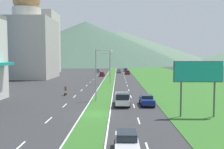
# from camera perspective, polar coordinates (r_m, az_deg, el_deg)

# --- Properties ---
(ground_plane) EXTENTS (600.00, 600.00, 0.00)m
(ground_plane) POSITION_cam_1_polar(r_m,az_deg,el_deg) (31.38, -3.75, -9.13)
(ground_plane) COLOR #2D2D30
(grass_median) EXTENTS (3.20, 240.00, 0.06)m
(grass_median) POSITION_cam_1_polar(r_m,az_deg,el_deg) (90.75, -0.36, -0.46)
(grass_median) COLOR #2D6023
(grass_median) RESTS_ON ground_plane
(grass_verge_right) EXTENTS (24.00, 240.00, 0.06)m
(grass_verge_right) POSITION_cam_1_polar(r_m,az_deg,el_deg) (92.45, 12.51, -0.47)
(grass_verge_right) COLOR #2D6023
(grass_verge_right) RESTS_ON ground_plane
(lane_dash_left_1) EXTENTS (0.16, 2.80, 0.01)m
(lane_dash_left_1) POSITION_cam_1_polar(r_m,az_deg,el_deg) (21.72, -20.70, -15.41)
(lane_dash_left_1) COLOR silver
(lane_dash_left_1) RESTS_ON ground_plane
(lane_dash_left_2) EXTENTS (0.16, 2.80, 0.01)m
(lane_dash_left_2) POSITION_cam_1_polar(r_m,az_deg,el_deg) (29.45, -14.37, -10.12)
(lane_dash_left_2) COLOR silver
(lane_dash_left_2) RESTS_ON ground_plane
(lane_dash_left_3) EXTENTS (0.16, 2.80, 0.01)m
(lane_dash_left_3) POSITION_cam_1_polar(r_m,az_deg,el_deg) (37.52, -10.82, -7.00)
(lane_dash_left_3) COLOR silver
(lane_dash_left_3) RESTS_ON ground_plane
(lane_dash_left_4) EXTENTS (0.16, 2.80, 0.01)m
(lane_dash_left_4) POSITION_cam_1_polar(r_m,az_deg,el_deg) (45.76, -8.56, -4.98)
(lane_dash_left_4) COLOR silver
(lane_dash_left_4) RESTS_ON ground_plane
(lane_dash_left_5) EXTENTS (0.16, 2.80, 0.01)m
(lane_dash_left_5) POSITION_cam_1_polar(r_m,az_deg,el_deg) (54.08, -7.00, -3.58)
(lane_dash_left_5) COLOR silver
(lane_dash_left_5) RESTS_ON ground_plane
(lane_dash_left_6) EXTENTS (0.16, 2.80, 0.01)m
(lane_dash_left_6) POSITION_cam_1_polar(r_m,az_deg,el_deg) (62.46, -5.86, -2.55)
(lane_dash_left_6) COLOR silver
(lane_dash_left_6) RESTS_ON ground_plane
(lane_dash_left_7) EXTENTS (0.16, 2.80, 0.01)m
(lane_dash_left_7) POSITION_cam_1_polar(r_m,az_deg,el_deg) (70.87, -4.99, -1.76)
(lane_dash_left_7) COLOR silver
(lane_dash_left_7) RESTS_ON ground_plane
(lane_dash_left_8) EXTENTS (0.16, 2.80, 0.01)m
(lane_dash_left_8) POSITION_cam_1_polar(r_m,az_deg,el_deg) (79.31, -4.31, -1.14)
(lane_dash_left_8) COLOR silver
(lane_dash_left_8) RESTS_ON ground_plane
(lane_dash_left_9) EXTENTS (0.16, 2.80, 0.01)m
(lane_dash_left_9) POSITION_cam_1_polar(r_m,az_deg,el_deg) (87.76, -3.76, -0.64)
(lane_dash_left_9) COLOR silver
(lane_dash_left_9) RESTS_ON ground_plane
(lane_dash_left_10) EXTENTS (0.16, 2.80, 0.01)m
(lane_dash_left_10) POSITION_cam_1_polar(r_m,az_deg,el_deg) (96.22, -3.31, -0.22)
(lane_dash_left_10) COLOR silver
(lane_dash_left_10) RESTS_ON ground_plane
(lane_dash_left_11) EXTENTS (0.16, 2.80, 0.01)m
(lane_dash_left_11) POSITION_cam_1_polar(r_m,az_deg,el_deg) (104.70, -2.93, 0.12)
(lane_dash_left_11) COLOR silver
(lane_dash_left_11) RESTS_ON ground_plane
(lane_dash_left_12) EXTENTS (0.16, 2.80, 0.01)m
(lane_dash_left_12) POSITION_cam_1_polar(r_m,az_deg,el_deg) (113.18, -2.60, 0.42)
(lane_dash_left_12) COLOR silver
(lane_dash_left_12) RESTS_ON ground_plane
(lane_dash_right_1) EXTENTS (0.16, 2.80, 0.01)m
(lane_dash_right_1) POSITION_cam_1_polar(r_m,az_deg,el_deg) (20.38, 8.23, -16.50)
(lane_dash_right_1) COLOR silver
(lane_dash_right_1) RESTS_ON ground_plane
(lane_dash_right_2) EXTENTS (0.16, 2.80, 0.01)m
(lane_dash_right_2) POSITION_cam_1_polar(r_m,az_deg,el_deg) (28.48, 6.15, -10.50)
(lane_dash_right_2) COLOR silver
(lane_dash_right_2) RESTS_ON ground_plane
(lane_dash_right_3) EXTENTS (0.16, 2.80, 0.01)m
(lane_dash_right_3) POSITION_cam_1_polar(r_m,az_deg,el_deg) (36.77, 5.05, -7.17)
(lane_dash_right_3) COLOR silver
(lane_dash_right_3) RESTS_ON ground_plane
(lane_dash_right_4) EXTENTS (0.16, 2.80, 0.01)m
(lane_dash_right_4) POSITION_cam_1_polar(r_m,az_deg,el_deg) (45.14, 4.35, -5.07)
(lane_dash_right_4) COLOR silver
(lane_dash_right_4) RESTS_ON ground_plane
(lane_dash_right_5) EXTENTS (0.16, 2.80, 0.01)m
(lane_dash_right_5) POSITION_cam_1_polar(r_m,az_deg,el_deg) (53.56, 3.88, -3.63)
(lane_dash_right_5) COLOR silver
(lane_dash_right_5) RESTS_ON ground_plane
(lane_dash_right_6) EXTENTS (0.16, 2.80, 0.01)m
(lane_dash_right_6) POSITION_cam_1_polar(r_m,az_deg,el_deg) (62.01, 3.54, -2.58)
(lane_dash_right_6) COLOR silver
(lane_dash_right_6) RESTS_ON ground_plane
(lane_dash_right_7) EXTENTS (0.16, 2.80, 0.01)m
(lane_dash_right_7) POSITION_cam_1_polar(r_m,az_deg,el_deg) (70.47, 3.28, -1.78)
(lane_dash_right_7) COLOR silver
(lane_dash_right_7) RESTS_ON ground_plane
(lane_dash_right_8) EXTENTS (0.16, 2.80, 0.01)m
(lane_dash_right_8) POSITION_cam_1_polar(r_m,az_deg,el_deg) (78.95, 3.08, -1.16)
(lane_dash_right_8) COLOR silver
(lane_dash_right_8) RESTS_ON ground_plane
(lane_dash_right_9) EXTENTS (0.16, 2.80, 0.01)m
(lane_dash_right_9) POSITION_cam_1_polar(r_m,az_deg,el_deg) (87.44, 2.91, -0.65)
(lane_dash_right_9) COLOR silver
(lane_dash_right_9) RESTS_ON ground_plane
(lane_dash_right_10) EXTENTS (0.16, 2.80, 0.01)m
(lane_dash_right_10) POSITION_cam_1_polar(r_m,az_deg,el_deg) (95.93, 2.78, -0.23)
(lane_dash_right_10) COLOR silver
(lane_dash_right_10) RESTS_ON ground_plane
(lane_dash_right_11) EXTENTS (0.16, 2.80, 0.01)m
(lane_dash_right_11) POSITION_cam_1_polar(r_m,az_deg,el_deg) (104.43, 2.66, 0.11)
(lane_dash_right_11) COLOR silver
(lane_dash_right_11) RESTS_ON ground_plane
(lane_dash_right_12) EXTENTS (0.16, 2.80, 0.01)m
(lane_dash_right_12) POSITION_cam_1_polar(r_m,az_deg,el_deg) (112.93, 2.57, 0.41)
(lane_dash_right_12) COLOR silver
(lane_dash_right_12) RESTS_ON ground_plane
(edge_line_median_left) EXTENTS (0.16, 240.00, 0.01)m
(edge_line_median_left) POSITION_cam_1_polar(r_m,az_deg,el_deg) (90.82, -1.47, -0.47)
(edge_line_median_left) COLOR silver
(edge_line_median_left) RESTS_ON ground_plane
(edge_line_median_right) EXTENTS (0.16, 240.00, 0.01)m
(edge_line_median_right) POSITION_cam_1_polar(r_m,az_deg,el_deg) (90.72, 0.74, -0.48)
(edge_line_median_right) COLOR silver
(edge_line_median_right) RESTS_ON ground_plane
(domed_building) EXTENTS (17.36, 17.36, 30.62)m
(domed_building) POSITION_cam_1_polar(r_m,az_deg,el_deg) (89.26, -18.84, 7.01)
(domed_building) COLOR #B7B2A8
(domed_building) RESTS_ON ground_plane
(midrise_colored) EXTENTS (16.01, 16.01, 27.08)m
(midrise_colored) POSITION_cam_1_polar(r_m,az_deg,el_deg) (117.50, -16.46, 6.99)
(midrise_colored) COLOR beige
(midrise_colored) RESTS_ON ground_plane
(hill_far_left) EXTENTS (200.65, 200.65, 43.28)m
(hill_far_left) POSITION_cam_1_polar(r_m,az_deg,el_deg) (255.93, -6.07, 7.26)
(hill_far_left) COLOR #3D5647
(hill_far_left) RESTS_ON ground_plane
(hill_far_center) EXTENTS (231.07, 231.07, 39.71)m
(hill_far_center) POSITION_cam_1_polar(r_m,az_deg,el_deg) (306.71, 1.20, 6.41)
(hill_far_center) COLOR #516B56
(hill_far_center) RESTS_ON ground_plane
(street_lamp_near) EXTENTS (2.83, 0.38, 8.42)m
(street_lamp_near) POSITION_cam_1_polar(r_m,az_deg,el_deg) (40.12, -3.26, 0.80)
(street_lamp_near) COLOR #99999E
(street_lamp_near) RESTS_ON ground_plane
(street_lamp_mid) EXTENTS (3.07, 0.40, 8.26)m
(street_lamp_mid) POSITION_cam_1_polar(r_m,az_deg,el_deg) (65.98, -0.75, 2.02)
(street_lamp_mid) COLOR #99999E
(street_lamp_mid) RESTS_ON ground_plane
(street_lamp_far) EXTENTS (3.09, 0.45, 8.88)m
(street_lamp_far) POSITION_cam_1_polar(r_m,az_deg,el_deg) (91.93, -0.33, 2.79)
(street_lamp_far) COLOR #99999E
(street_lamp_far) RESTS_ON ground_plane
(billboard_roadside) EXTENTS (5.79, 0.28, 6.68)m
(billboard_roadside) POSITION_cam_1_polar(r_m,az_deg,el_deg) (30.79, 19.21, 0.03)
(billboard_roadside) COLOR #4C4C51
(billboard_roadside) RESTS_ON ground_plane
(car_0) EXTENTS (1.95, 4.23, 1.55)m
(car_0) POSITION_cam_1_polar(r_m,az_deg,el_deg) (102.96, 3.58, 0.49)
(car_0) COLOR maroon
(car_0) RESTS_ON ground_plane
(car_1) EXTENTS (1.92, 4.69, 1.53)m
(car_1) POSITION_cam_1_polar(r_m,az_deg,el_deg) (111.67, 1.60, 0.77)
(car_1) COLOR slate
(car_1) RESTS_ON ground_plane
(car_2) EXTENTS (1.99, 4.70, 1.39)m
(car_2) POSITION_cam_1_polar(r_m,az_deg,el_deg) (118.16, -3.32, 0.91)
(car_2) COLOR slate
(car_2) RESTS_ON ground_plane
(car_3) EXTENTS (1.86, 4.21, 1.48)m
(car_3) POSITION_cam_1_polar(r_m,az_deg,el_deg) (124.40, 3.14, 1.09)
(car_3) COLOR navy
(car_3) RESTS_ON ground_plane
(car_4) EXTENTS (1.87, 4.12, 1.55)m
(car_4) POSITION_cam_1_polar(r_m,az_deg,el_deg) (92.76, -2.33, 0.10)
(car_4) COLOR maroon
(car_4) RESTS_ON ground_plane
(car_5) EXTENTS (1.86, 4.19, 1.64)m
(car_5) POSITION_cam_1_polar(r_m,az_deg,el_deg) (18.94, 3.38, -15.47)
(car_5) COLOR #B2B2B7
(car_5) RESTS_ON ground_plane
(car_6) EXTENTS (2.03, 4.45, 1.54)m
(car_6) POSITION_cam_1_polar(r_m,az_deg,el_deg) (37.22, 8.01, -5.83)
(car_6) COLOR navy
(car_6) RESTS_ON ground_plane
(pickup_truck_0) EXTENTS (2.18, 5.40, 2.00)m
(pickup_truck_0) POSITION_cam_1_polar(r_m,az_deg,el_deg) (36.55, 2.38, -5.67)
(pickup_truck_0) COLOR silver
(pickup_truck_0) RESTS_ON ground_plane
(motorcycle_rider) EXTENTS (0.36, 2.00, 1.80)m
(motorcycle_rider) POSITION_cam_1_polar(r_m,az_deg,el_deg) (47.33, -10.60, -3.80)
(motorcycle_rider) COLOR black
(motorcycle_rider) RESTS_ON ground_plane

